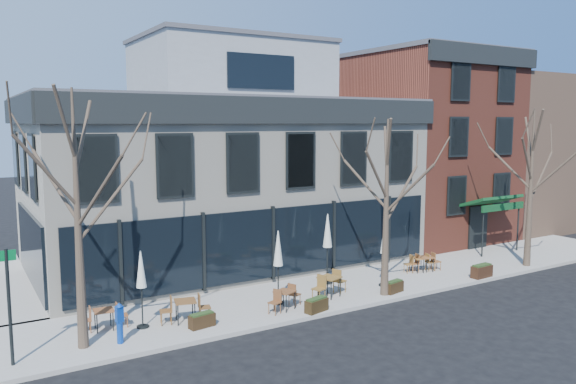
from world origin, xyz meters
TOP-DOWN VIEW (x-y plane):
  - ground at (0.00, 0.00)m, footprint 120.00×120.00m
  - sidewalk_front at (3.25, -2.15)m, footprint 33.50×4.70m
  - corner_building at (0.07, 5.07)m, footprint 18.39×10.39m
  - red_brick_building at (13.00, 4.98)m, footprint 8.20×11.78m
  - bg_building at (23.00, 6.00)m, footprint 12.00×12.00m
  - tree_corner at (-8.49, -3.20)m, footprint 3.93×3.98m
  - tree_mid at (3.01, -3.90)m, footprint 3.50×3.55m
  - tree_right at (12.01, -3.90)m, footprint 3.72×3.77m
  - sign_pole at (-10.50, -3.50)m, footprint 0.50×0.10m
  - call_box at (-7.44, -3.47)m, footprint 0.26×0.26m
  - cafe_set_0 at (-7.60, -2.02)m, footprint 1.61×0.69m
  - cafe_set_1 at (-5.00, -2.73)m, footprint 1.84×0.87m
  - cafe_set_2 at (-1.37, -3.39)m, footprint 1.67×1.00m
  - cafe_set_3 at (0.92, -2.99)m, footprint 1.94×1.07m
  - cafe_set_4 at (6.70, -2.05)m, footprint 1.59×0.74m
  - cafe_set_5 at (7.00, -2.14)m, footprint 1.65×0.76m
  - umbrella_0 at (-6.43, -2.48)m, footprint 0.42×0.42m
  - umbrella_1 at (-1.23, -2.67)m, footprint 0.45×0.45m
  - umbrella_2 at (1.95, -1.39)m, footprint 0.49×0.49m
  - umbrella_3 at (3.79, -2.93)m, footprint 0.43×0.43m
  - planter_0 at (-4.70, -3.50)m, footprint 0.94×0.49m
  - planter_1 at (-0.50, -4.20)m, footprint 1.00×0.59m
  - planter_2 at (3.51, -3.89)m, footprint 0.94×0.53m
  - planter_3 at (8.42, -4.20)m, footprint 1.09×0.50m

SIDE VIEW (x-z plane):
  - ground at x=0.00m, z-range 0.00..0.00m
  - sidewalk_front at x=3.25m, z-range 0.00..0.15m
  - planter_2 at x=3.51m, z-range 0.15..0.64m
  - planter_0 at x=-4.70m, z-range 0.15..0.65m
  - planter_1 at x=-0.50m, z-range 0.15..0.67m
  - planter_3 at x=8.42m, z-range 0.15..0.74m
  - cafe_set_4 at x=6.70m, z-range 0.16..0.98m
  - cafe_set_0 at x=-7.60m, z-range 0.16..1.00m
  - cafe_set_5 at x=7.00m, z-range 0.16..1.01m
  - cafe_set_2 at x=-1.37m, z-range 0.16..1.03m
  - cafe_set_1 at x=-5.00m, z-range 0.16..1.11m
  - cafe_set_3 at x=0.92m, z-range 0.16..1.16m
  - call_box at x=-7.44m, z-range 0.19..1.50m
  - umbrella_0 at x=-6.43m, z-range 0.70..3.35m
  - umbrella_3 at x=3.79m, z-range 0.70..3.38m
  - sign_pole at x=-10.50m, z-range 0.37..3.77m
  - umbrella_1 at x=-1.23m, z-range 0.73..3.57m
  - umbrella_2 at x=1.95m, z-range 0.77..3.81m
  - tree_mid at x=3.01m, z-range 0.27..7.31m
  - tree_right at x=12.01m, z-range 0.28..7.76m
  - tree_corner at x=-8.49m, z-range 0.29..8.21m
  - corner_building at x=0.07m, z-range -0.83..10.27m
  - bg_building at x=23.00m, z-range 0.00..10.00m
  - red_brick_building at x=13.00m, z-range 0.05..11.22m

